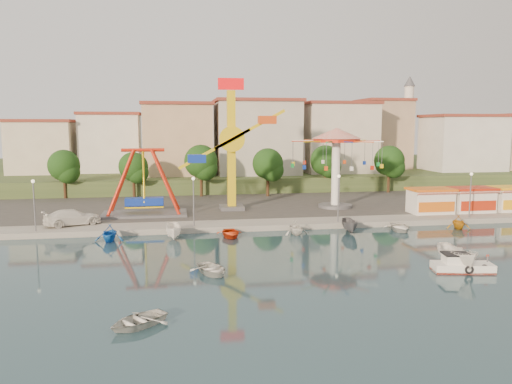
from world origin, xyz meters
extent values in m
plane|color=#16323D|center=(0.00, 0.00, 0.00)|extent=(200.00, 200.00, 0.00)
cube|color=#9E998E|center=(0.00, 62.00, 0.30)|extent=(200.00, 100.00, 0.60)
cube|color=#4C4944|center=(0.00, 30.00, 0.60)|extent=(90.00, 28.00, 0.01)
cube|color=#384C26|center=(0.00, 67.00, 1.50)|extent=(200.00, 60.00, 3.00)
cube|color=#59595E|center=(-13.59, 20.75, 0.75)|extent=(10.00, 5.00, 0.30)
cube|color=#122FA1|center=(-13.59, 20.75, 2.20)|extent=(4.50, 1.40, 1.00)
cylinder|color=red|center=(-13.59, 20.75, 8.40)|extent=(5.00, 0.40, 0.40)
cube|color=#59595E|center=(-2.82, 23.04, 0.85)|extent=(3.00, 3.00, 0.50)
cube|color=yellow|center=(-2.82, 23.04, 8.10)|extent=(1.00, 1.00, 15.00)
cube|color=red|center=(-2.82, 23.04, 16.40)|extent=(3.20, 0.50, 1.40)
cylinder|color=yellow|center=(-2.82, 22.24, 9.60)|extent=(3.20, 0.50, 3.20)
cube|color=yellow|center=(-0.61, 22.04, 10.78)|extent=(8.97, 0.35, 5.04)
cube|color=#CD4212|center=(1.59, 22.04, 11.97)|extent=(2.20, 1.20, 1.00)
cylinder|color=#59595E|center=(10.80, 22.48, 0.80)|extent=(4.40, 4.40, 0.40)
cylinder|color=white|center=(10.80, 22.48, 5.10)|extent=(1.10, 1.10, 9.00)
cylinder|color=red|center=(10.80, 22.48, 9.40)|extent=(6.00, 6.00, 0.50)
cone|color=red|center=(10.80, 22.48, 10.30)|extent=(6.40, 6.40, 1.40)
cube|color=white|center=(20.96, 16.50, 2.00)|extent=(5.00, 3.00, 2.80)
cube|color=#D56112|center=(20.96, 16.50, 3.55)|extent=(5.40, 3.40, 0.25)
cube|color=red|center=(20.96, 14.80, 3.20)|extent=(5.00, 0.77, 0.43)
cube|color=white|center=(26.44, 16.50, 2.00)|extent=(5.00, 3.00, 2.80)
cube|color=#B0260E|center=(26.44, 16.50, 3.55)|extent=(5.40, 3.40, 0.25)
cube|color=red|center=(26.44, 14.80, 3.20)|extent=(5.00, 0.77, 0.43)
cube|color=white|center=(32.05, 16.50, 2.00)|extent=(5.00, 3.00, 2.80)
cylinder|color=#59595E|center=(-24.00, 13.00, 3.10)|extent=(0.14, 0.14, 5.00)
cylinder|color=#59595E|center=(-8.00, 13.00, 3.10)|extent=(0.14, 0.14, 5.00)
cylinder|color=#59595E|center=(8.00, 13.00, 3.10)|extent=(0.14, 0.14, 5.00)
cylinder|color=#59595E|center=(24.00, 13.00, 3.10)|extent=(0.14, 0.14, 5.00)
cylinder|color=#382314|center=(-26.00, 36.98, 2.40)|extent=(0.44, 0.44, 3.60)
sphere|color=black|center=(-26.00, 36.98, 5.49)|extent=(4.60, 4.60, 4.60)
cylinder|color=#382314|center=(-16.00, 36.24, 2.30)|extent=(0.44, 0.44, 3.40)
sphere|color=black|center=(-16.00, 36.24, 5.22)|extent=(4.35, 4.35, 4.35)
cylinder|color=#382314|center=(-6.00, 35.81, 2.56)|extent=(0.44, 0.44, 3.92)
sphere|color=black|center=(-6.00, 35.81, 5.94)|extent=(5.02, 5.02, 5.02)
cylinder|color=#382314|center=(4.00, 34.36, 2.43)|extent=(0.44, 0.44, 3.66)
sphere|color=black|center=(4.00, 34.36, 5.58)|extent=(4.68, 4.68, 4.68)
cylinder|color=#382314|center=(14.00, 37.35, 2.50)|extent=(0.44, 0.44, 3.80)
sphere|color=black|center=(14.00, 37.35, 5.77)|extent=(4.86, 4.86, 4.86)
cylinder|color=#382314|center=(24.00, 35.54, 2.49)|extent=(0.44, 0.44, 3.77)
sphere|color=black|center=(24.00, 35.54, 5.73)|extent=(4.83, 4.83, 4.83)
cube|color=beige|center=(-33.37, 46.06, 8.93)|extent=(9.26, 9.53, 11.87)
cube|color=silver|center=(-21.33, 51.38, 7.32)|extent=(12.33, 9.01, 8.63)
cube|color=tan|center=(-8.19, 51.96, 8.62)|extent=(11.95, 9.28, 11.23)
cube|color=beige|center=(5.60, 48.80, 7.60)|extent=(12.59, 10.50, 9.20)
cube|color=beige|center=(19.07, 52.20, 7.62)|extent=(10.75, 9.23, 9.24)
cube|color=tan|center=(32.37, 50.33, 8.61)|extent=(12.77, 10.96, 11.21)
cube|color=silver|center=(44.15, 48.77, 9.18)|extent=(8.23, 8.98, 12.36)
cube|color=beige|center=(56.03, 53.70, 7.38)|extent=(11.59, 10.93, 8.76)
cylinder|color=silver|center=(36.00, 54.00, 11.00)|extent=(1.80, 1.80, 16.00)
cylinder|color=#59595E|center=(36.00, 54.00, 16.00)|extent=(2.80, 2.80, 0.30)
cone|color=#59595E|center=(36.00, 54.00, 20.00)|extent=(2.20, 2.20, 2.00)
cube|color=white|center=(11.95, -5.26, 0.27)|extent=(4.76, 2.54, 0.81)
cube|color=red|center=(11.95, -5.26, 0.07)|extent=(4.76, 2.54, 0.14)
cube|color=white|center=(11.41, -5.17, 0.95)|extent=(2.03, 1.67, 0.81)
cube|color=black|center=(11.41, -5.17, 1.40)|extent=(2.24, 1.88, 0.11)
torus|color=black|center=(11.95, -6.16, 0.41)|extent=(0.71, 0.31, 0.69)
torus|color=black|center=(13.21, -6.12, 0.41)|extent=(0.71, 0.31, 0.69)
imported|color=silver|center=(-7.27, -2.78, 0.38)|extent=(3.82, 4.41, 0.76)
imported|color=silver|center=(-12.14, -12.16, 0.36)|extent=(4.30, 4.12, 0.73)
imported|color=white|center=(11.96, -4.42, 0.91)|extent=(1.85, 4.74, 1.82)
imported|color=silver|center=(-20.91, 15.66, 1.46)|extent=(6.37, 4.63, 1.71)
imported|color=blue|center=(-16.35, 9.80, 0.84)|extent=(3.06, 3.45, 1.69)
imported|color=white|center=(-10.15, 9.80, 0.77)|extent=(1.57, 4.02, 1.54)
imported|color=red|center=(-4.48, 9.80, 0.38)|extent=(2.70, 3.75, 0.77)
imported|color=silver|center=(2.37, 9.80, 0.76)|extent=(3.12, 3.40, 1.51)
imported|color=#57555A|center=(8.24, 9.80, 0.74)|extent=(1.98, 3.99, 1.47)
imported|color=silver|center=(13.87, 9.80, 0.41)|extent=(3.45, 4.39, 0.82)
imported|color=orange|center=(20.70, 9.80, 0.76)|extent=(3.20, 3.47, 1.52)
camera|label=1|loc=(-9.89, -39.69, 11.17)|focal=35.00mm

